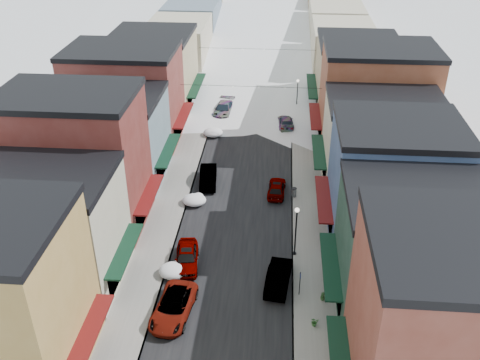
% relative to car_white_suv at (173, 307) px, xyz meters
% --- Properties ---
extents(road, '(10.00, 160.00, 0.01)m').
position_rel_car_white_suv_xyz_m(road, '(3.50, 50.58, -0.74)').
color(road, black).
rests_on(road, ground).
extents(sidewalk_left, '(3.20, 160.00, 0.15)m').
position_rel_car_white_suv_xyz_m(sidewalk_left, '(-3.10, 50.58, -0.67)').
color(sidewalk_left, gray).
rests_on(sidewalk_left, ground).
extents(sidewalk_right, '(3.20, 160.00, 0.15)m').
position_rel_car_white_suv_xyz_m(sidewalk_right, '(10.10, 50.58, -0.67)').
color(sidewalk_right, gray).
rests_on(sidewalk_right, ground).
extents(curb_left, '(0.10, 160.00, 0.15)m').
position_rel_car_white_suv_xyz_m(curb_left, '(-1.55, 50.58, -0.67)').
color(curb_left, slate).
rests_on(curb_left, ground).
extents(curb_right, '(0.10, 160.00, 0.15)m').
position_rel_car_white_suv_xyz_m(curb_right, '(8.55, 50.58, -0.67)').
color(curb_right, slate).
rests_on(curb_right, ground).
extents(bldg_l_cream, '(11.30, 8.20, 9.50)m').
position_rel_car_white_suv_xyz_m(bldg_l_cream, '(-9.69, 3.08, 4.01)').
color(bldg_l_cream, '#BEB699').
rests_on(bldg_l_cream, ground).
extents(bldg_l_brick_near, '(12.30, 8.20, 12.50)m').
position_rel_car_white_suv_xyz_m(bldg_l_brick_near, '(-10.19, 11.08, 5.51)').
color(bldg_l_brick_near, maroon).
rests_on(bldg_l_brick_near, ground).
extents(bldg_l_grayblue, '(11.30, 9.20, 9.00)m').
position_rel_car_white_suv_xyz_m(bldg_l_grayblue, '(-9.69, 19.58, 3.76)').
color(bldg_l_grayblue, slate).
rests_on(bldg_l_grayblue, ground).
extents(bldg_l_brick_far, '(13.30, 9.20, 11.00)m').
position_rel_car_white_suv_xyz_m(bldg_l_brick_far, '(-10.69, 28.58, 4.76)').
color(bldg_l_brick_far, maroon).
rests_on(bldg_l_brick_far, ground).
extents(bldg_l_tan, '(11.30, 11.20, 10.00)m').
position_rel_car_white_suv_xyz_m(bldg_l_tan, '(-9.69, 38.58, 4.26)').
color(bldg_l_tan, tan).
rests_on(bldg_l_tan, ground).
extents(bldg_r_brick_near, '(12.30, 9.20, 12.50)m').
position_rel_car_white_suv_xyz_m(bldg_r_brick_near, '(17.19, -6.42, 5.51)').
color(bldg_r_brick_near, brown).
rests_on(bldg_r_brick_near, ground).
extents(bldg_r_green, '(11.30, 9.20, 9.50)m').
position_rel_car_white_suv_xyz_m(bldg_r_green, '(16.69, 2.58, 4.01)').
color(bldg_r_green, '#1A362A').
rests_on(bldg_r_green, ground).
extents(bldg_r_blue, '(11.30, 9.20, 10.50)m').
position_rel_car_white_suv_xyz_m(bldg_r_blue, '(16.69, 11.58, 4.51)').
color(bldg_r_blue, '#344B76').
rests_on(bldg_r_blue, ground).
extents(bldg_r_cream, '(12.30, 9.20, 9.00)m').
position_rel_car_white_suv_xyz_m(bldg_r_cream, '(17.19, 20.58, 3.76)').
color(bldg_r_cream, beige).
rests_on(bldg_r_cream, ground).
extents(bldg_r_brick_far, '(13.30, 9.20, 11.50)m').
position_rel_car_white_suv_xyz_m(bldg_r_brick_far, '(17.69, 29.58, 5.01)').
color(bldg_r_brick_far, brown).
rests_on(bldg_r_brick_far, ground).
extents(bldg_r_tan, '(11.30, 11.20, 9.50)m').
position_rel_car_white_suv_xyz_m(bldg_r_tan, '(16.69, 39.58, 4.01)').
color(bldg_r_tan, tan).
rests_on(bldg_r_tan, ground).
extents(distant_blocks, '(34.00, 55.00, 8.00)m').
position_rel_car_white_suv_xyz_m(distant_blocks, '(3.50, 73.58, 3.25)').
color(distant_blocks, gray).
rests_on(distant_blocks, ground).
extents(overhead_cables, '(16.40, 15.04, 0.04)m').
position_rel_car_white_suv_xyz_m(overhead_cables, '(3.50, 38.08, 5.45)').
color(overhead_cables, black).
rests_on(overhead_cables, ground).
extents(car_white_suv, '(3.07, 5.61, 1.49)m').
position_rel_car_white_suv_xyz_m(car_white_suv, '(0.00, 0.00, 0.00)').
color(car_white_suv, white).
rests_on(car_white_suv, ground).
extents(car_silver_sedan, '(2.35, 4.73, 1.55)m').
position_rel_car_white_suv_xyz_m(car_silver_sedan, '(0.00, 5.67, 0.03)').
color(car_silver_sedan, gray).
rests_on(car_silver_sedan, ground).
extents(car_dark_hatch, '(2.12, 4.87, 1.56)m').
position_rel_car_white_suv_xyz_m(car_dark_hatch, '(0.00, 18.74, 0.03)').
color(car_dark_hatch, black).
rests_on(car_dark_hatch, ground).
extents(car_silver_wagon, '(2.88, 5.85, 1.64)m').
position_rel_car_white_suv_xyz_m(car_silver_wagon, '(-0.32, 36.51, 0.07)').
color(car_silver_wagon, '#9B9DA2').
rests_on(car_silver_wagon, ground).
extents(car_green_sedan, '(2.20, 4.94, 1.57)m').
position_rel_car_white_suv_xyz_m(car_green_sedan, '(7.42, 3.87, 0.04)').
color(car_green_sedan, black).
rests_on(car_green_sedan, ground).
extents(car_gray_suv, '(1.90, 4.24, 1.42)m').
position_rel_car_white_suv_xyz_m(car_gray_suv, '(7.00, 17.26, -0.04)').
color(car_gray_suv, gray).
rests_on(car_gray_suv, ground).
extents(car_black_sedan, '(2.24, 4.75, 1.34)m').
position_rel_car_white_suv_xyz_m(car_black_sedan, '(7.80, 33.31, -0.08)').
color(car_black_sedan, black).
rests_on(car_black_sedan, ground).
extents(car_lane_silver, '(2.17, 4.78, 1.59)m').
position_rel_car_white_suv_xyz_m(car_lane_silver, '(1.86, 47.45, 0.05)').
color(car_lane_silver, '#A2A4AA').
rests_on(car_lane_silver, ground).
extents(car_lane_white, '(3.32, 5.95, 1.57)m').
position_rel_car_white_suv_xyz_m(car_lane_white, '(4.85, 62.11, 0.04)').
color(car_lane_white, '#BABABC').
rests_on(car_lane_white, ground).
extents(parking_sign, '(0.06, 0.29, 2.15)m').
position_rel_car_white_suv_xyz_m(parking_sign, '(9.01, 2.68, 0.66)').
color(parking_sign, black).
rests_on(parking_sign, sidewalk_right).
extents(trash_can, '(0.53, 0.53, 0.90)m').
position_rel_car_white_suv_xyz_m(trash_can, '(8.70, 16.73, -0.14)').
color(trash_can, slate).
rests_on(trash_can, sidewalk_right).
extents(streetlamp_near, '(0.38, 0.38, 4.54)m').
position_rel_car_white_suv_xyz_m(streetlamp_near, '(8.70, 7.61, 2.27)').
color(streetlamp_near, black).
rests_on(streetlamp_near, sidewalk_right).
extents(streetlamp_far, '(0.37, 0.37, 4.42)m').
position_rel_car_white_suv_xyz_m(streetlamp_far, '(9.17, 38.10, 2.19)').
color(streetlamp_far, black).
rests_on(streetlamp_far, sidewalk_right).
extents(planter_near, '(0.70, 0.66, 0.62)m').
position_rel_car_white_suv_xyz_m(planter_near, '(10.02, -0.37, -0.29)').
color(planter_near, '#376F32').
rests_on(planter_near, sidewalk_right).
extents(planter_far, '(0.45, 0.45, 0.65)m').
position_rel_car_white_suv_xyz_m(planter_far, '(10.74, 2.26, -0.27)').
color(planter_far, '#2F5225').
rests_on(planter_far, sidewalk_right).
extents(snow_pile_near, '(2.36, 2.65, 1.00)m').
position_rel_car_white_suv_xyz_m(snow_pile_near, '(-0.78, 4.34, -0.27)').
color(snow_pile_near, white).
rests_on(snow_pile_near, ground).
extents(snow_pile_mid, '(2.28, 2.60, 0.96)m').
position_rel_car_white_suv_xyz_m(snow_pile_mid, '(-0.78, 14.81, -0.28)').
color(snow_pile_mid, white).
rests_on(snow_pile_mid, ground).
extents(snow_pile_far, '(2.34, 2.64, 0.99)m').
position_rel_car_white_suv_xyz_m(snow_pile_far, '(-0.87, 30.04, -0.27)').
color(snow_pile_far, white).
rests_on(snow_pile_far, ground).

